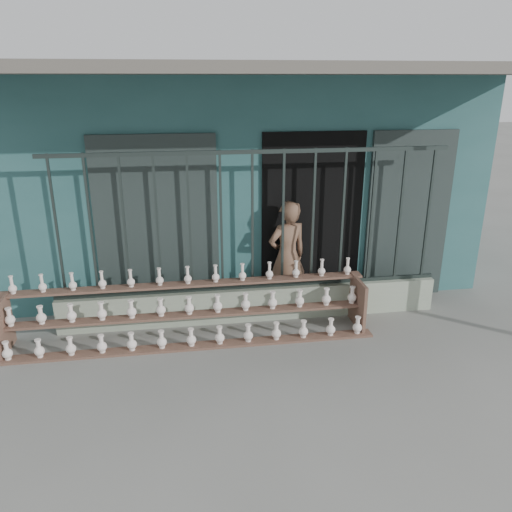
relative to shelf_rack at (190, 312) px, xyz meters
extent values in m
plane|color=slate|center=(0.84, -0.88, -0.36)|extent=(60.00, 60.00, 0.00)
cube|color=#2A595A|center=(0.84, 3.42, 1.24)|extent=(7.00, 5.00, 3.20)
cube|color=black|center=(1.74, 0.94, 0.84)|extent=(1.40, 0.12, 2.40)
cube|color=#1F2A28|center=(-0.36, 0.90, 0.84)|extent=(1.60, 0.08, 2.40)
cube|color=#1F2A28|center=(3.14, 0.90, 0.84)|extent=(1.20, 0.08, 2.40)
cube|color=#59544C|center=(0.84, 0.32, 2.79)|extent=(7.40, 2.00, 0.12)
cube|color=#9AA78F|center=(0.84, 0.42, -0.14)|extent=(5.00, 0.20, 0.45)
cube|color=#283330|center=(-1.51, 0.42, 0.99)|extent=(0.03, 0.03, 1.80)
cube|color=#283330|center=(-1.12, 0.42, 0.99)|extent=(0.03, 0.03, 1.80)
cube|color=#283330|center=(-0.73, 0.42, 0.99)|extent=(0.03, 0.03, 1.80)
cube|color=#283330|center=(-0.34, 0.42, 0.99)|extent=(0.03, 0.03, 1.80)
cube|color=#283330|center=(0.06, 0.42, 0.99)|extent=(0.03, 0.03, 1.80)
cube|color=#283330|center=(0.45, 0.42, 0.99)|extent=(0.03, 0.03, 1.80)
cube|color=#283330|center=(0.84, 0.42, 0.99)|extent=(0.03, 0.03, 1.80)
cube|color=#283330|center=(1.23, 0.42, 0.99)|extent=(0.03, 0.03, 1.80)
cube|color=#283330|center=(1.62, 0.42, 0.99)|extent=(0.03, 0.03, 1.80)
cube|color=#283330|center=(2.01, 0.42, 0.99)|extent=(0.03, 0.03, 1.80)
cube|color=#283330|center=(2.41, 0.42, 0.99)|extent=(0.03, 0.03, 1.80)
cube|color=#283330|center=(2.80, 0.42, 0.99)|extent=(0.03, 0.03, 1.80)
cube|color=#283330|center=(3.19, 0.42, 0.99)|extent=(0.03, 0.03, 1.80)
cube|color=#283330|center=(0.84, 0.42, 1.86)|extent=(5.00, 0.04, 0.05)
cube|color=#283330|center=(0.84, 0.42, 0.11)|extent=(5.00, 0.04, 0.05)
cube|color=brown|center=(0.00, -0.23, -0.35)|extent=(4.50, 0.18, 0.03)
cube|color=brown|center=(0.00, 0.02, -0.05)|extent=(4.50, 0.18, 0.03)
cube|color=brown|center=(0.00, 0.27, 0.25)|extent=(4.50, 0.18, 0.03)
cube|color=brown|center=(-2.15, 0.02, -0.04)|extent=(0.04, 0.55, 0.64)
cube|color=brown|center=(2.15, 0.02, -0.04)|extent=(0.04, 0.55, 0.64)
imported|color=brown|center=(1.35, 0.67, 0.41)|extent=(0.65, 0.52, 1.54)
camera|label=1|loc=(-0.03, -5.56, 2.69)|focal=35.00mm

